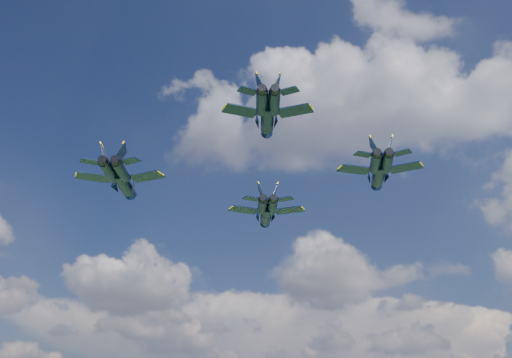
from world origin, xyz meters
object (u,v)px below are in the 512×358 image
Objects in this scene: jet_right at (378,175)px; jet_slot at (267,119)px; jet_lead at (266,215)px; jet_left at (124,183)px.

jet_slot is (-10.82, -23.37, 0.26)m from jet_right.
jet_lead is 25.83m from jet_right.
jet_slot reaches higher than jet_left.
jet_slot is at bearing -38.68° from jet_left.
jet_slot is (27.46, -10.95, 1.41)m from jet_left.
jet_lead is at bearing 40.84° from jet_left.
jet_lead is 29.17m from jet_left.
jet_right is at bearing 45.97° from jet_slot.
jet_slot is at bearing -92.22° from jet_lead.
jet_right reaches higher than jet_slot.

